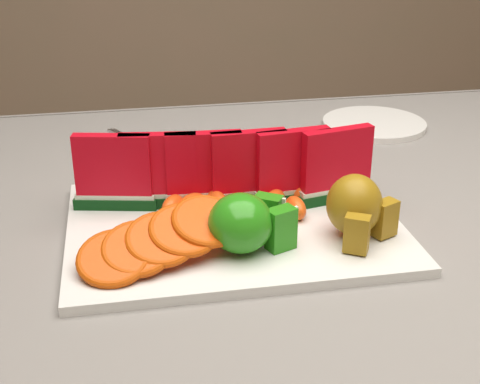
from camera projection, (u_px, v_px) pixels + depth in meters
table at (298, 293)px, 0.88m from camera, size 1.40×0.90×0.75m
tablecloth at (299, 252)px, 0.85m from camera, size 1.53×1.03×0.20m
platter at (234, 226)px, 0.82m from camera, size 0.40×0.30×0.01m
apple_cluster at (247, 223)px, 0.74m from camera, size 0.10×0.09×0.07m
pear_cluster at (356, 207)px, 0.77m from camera, size 0.09×0.09×0.07m
side_plate at (374, 124)px, 1.17m from camera, size 0.19×0.19×0.01m
fork at (118, 149)px, 1.07m from camera, size 0.10×0.19×0.00m
watermelon_row at (226, 171)px, 0.84m from camera, size 0.39×0.07×0.10m
orange_fan_front at (162, 239)px, 0.72m from camera, size 0.20×0.13×0.05m
orange_fan_back at (213, 171)px, 0.91m from camera, size 0.29×0.11×0.04m
tangerine_segments at (242, 205)px, 0.83m from camera, size 0.22×0.08×0.03m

